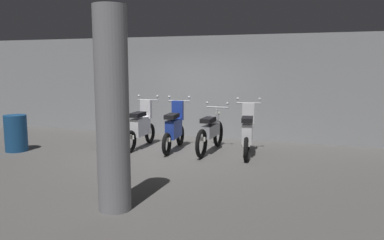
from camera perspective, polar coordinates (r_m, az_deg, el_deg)
ground_plane at (r=8.91m, az=-3.88°, el=-5.16°), size 80.00×80.00×0.00m
back_wall at (r=11.01m, az=0.98°, el=4.94°), size 16.00×0.30×2.86m
motorbike_slot_0 at (r=10.18m, az=-11.80°, el=-0.61°), size 0.56×1.68×1.18m
motorbike_slot_1 at (r=9.66m, az=-7.56°, el=-0.96°), size 0.59×1.68×1.29m
motorbike_slot_2 at (r=9.30m, az=-2.66°, el=-1.26°), size 0.59×1.68×1.29m
motorbike_slot_3 at (r=9.10m, az=2.81°, el=-1.69°), size 0.59×1.95×1.15m
motorbike_slot_4 at (r=8.85m, az=8.24°, el=-1.82°), size 0.58×1.68×1.29m
support_pillar at (r=5.42m, az=-11.76°, el=1.37°), size 0.46×0.46×2.86m
trash_bin at (r=10.10m, az=-24.74°, el=-1.78°), size 0.52×0.52×0.87m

